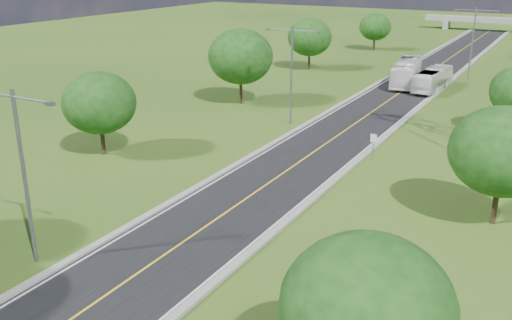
% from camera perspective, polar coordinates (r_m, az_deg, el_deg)
% --- Properties ---
extents(ground, '(260.00, 260.00, 0.00)m').
position_cam_1_polar(ground, '(71.47, 13.15, 5.81)').
color(ground, '#2C5217').
rests_on(ground, ground).
extents(road, '(8.00, 150.00, 0.06)m').
position_cam_1_polar(road, '(77.11, 14.46, 6.71)').
color(road, black).
rests_on(road, ground).
extents(curb_left, '(0.50, 150.00, 0.22)m').
position_cam_1_polar(curb_left, '(78.25, 11.45, 7.18)').
color(curb_left, gray).
rests_on(curb_left, ground).
extents(curb_right, '(0.50, 150.00, 0.22)m').
position_cam_1_polar(curb_right, '(76.16, 17.55, 6.32)').
color(curb_right, gray).
rests_on(curb_right, ground).
extents(speed_limit_sign, '(0.55, 0.09, 2.40)m').
position_cam_1_polar(speed_limit_sign, '(49.24, 11.65, 1.71)').
color(speed_limit_sign, slate).
rests_on(speed_limit_sign, ground).
extents(overpass, '(30.00, 3.00, 3.20)m').
position_cam_1_polar(overpass, '(148.81, 22.41, 12.74)').
color(overpass, gray).
rests_on(overpass, ground).
extents(streetlight_near_left, '(5.90, 0.25, 10.00)m').
position_cam_1_polar(streetlight_near_left, '(33.04, -22.32, -0.30)').
color(streetlight_near_left, slate).
rests_on(streetlight_near_left, ground).
extents(streetlight_mid_left, '(5.90, 0.25, 10.00)m').
position_cam_1_polar(streetlight_mid_left, '(58.57, 3.58, 9.28)').
color(streetlight_mid_left, slate).
rests_on(streetlight_mid_left, ground).
extents(streetlight_far_right, '(5.90, 0.25, 10.00)m').
position_cam_1_polar(streetlight_far_right, '(86.55, 20.87, 11.39)').
color(streetlight_far_right, slate).
rests_on(streetlight_far_right, ground).
extents(tree_lb, '(6.30, 6.30, 7.33)m').
position_cam_1_polar(tree_lb, '(50.82, -15.40, 5.53)').
color(tree_lb, black).
rests_on(tree_lb, ground).
extents(tree_lc, '(7.56, 7.56, 8.79)m').
position_cam_1_polar(tree_lc, '(67.18, -1.56, 10.31)').
color(tree_lc, black).
rests_on(tree_lc, ground).
extents(tree_ld, '(6.72, 6.72, 7.82)m').
position_cam_1_polar(tree_ld, '(89.31, 5.40, 12.13)').
color(tree_ld, black).
rests_on(tree_ld, ground).
extents(tree_le, '(5.88, 5.88, 6.84)m').
position_cam_1_polar(tree_le, '(110.80, 11.83, 12.91)').
color(tree_le, black).
rests_on(tree_le, ground).
extents(tree_ra, '(6.30, 6.30, 7.33)m').
position_cam_1_polar(tree_ra, '(21.17, 11.00, -14.36)').
color(tree_ra, black).
rests_on(tree_ra, ground).
extents(tree_rb, '(6.72, 6.72, 7.82)m').
position_cam_1_polar(tree_rb, '(38.76, 23.49, 0.80)').
color(tree_rb, black).
rests_on(tree_rb, ground).
extents(bus_outbound, '(3.07, 10.37, 2.85)m').
position_cam_1_polar(bus_outbound, '(78.27, 17.27, 7.72)').
color(bus_outbound, white).
rests_on(bus_outbound, road).
extents(bus_inbound, '(4.61, 12.37, 3.37)m').
position_cam_1_polar(bus_inbound, '(80.87, 14.80, 8.50)').
color(bus_inbound, white).
rests_on(bus_inbound, road).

